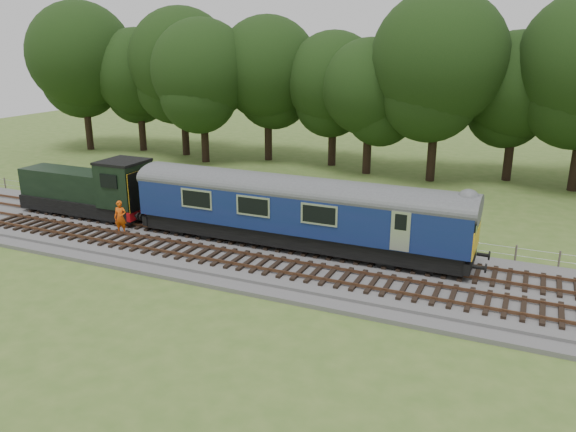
% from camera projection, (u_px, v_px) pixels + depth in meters
% --- Properties ---
extents(ground, '(120.00, 120.00, 0.00)m').
position_uv_depth(ground, '(264.00, 258.00, 29.22)').
color(ground, '#496B27').
rests_on(ground, ground).
extents(ballast, '(70.00, 7.00, 0.35)m').
position_uv_depth(ballast, '(264.00, 255.00, 29.17)').
color(ballast, '#4C4C4F').
rests_on(ballast, ground).
extents(track_north, '(67.20, 2.40, 0.21)m').
position_uv_depth(track_north, '(275.00, 242.00, 30.32)').
color(track_north, black).
rests_on(track_north, ballast).
extents(track_south, '(67.20, 2.40, 0.21)m').
position_uv_depth(track_south, '(249.00, 261.00, 27.70)').
color(track_south, black).
rests_on(track_south, ballast).
extents(fence, '(64.00, 0.12, 1.00)m').
position_uv_depth(fence, '(297.00, 232.00, 33.14)').
color(fence, '#6B6054').
rests_on(fence, ground).
extents(tree_line, '(70.00, 8.00, 18.00)m').
position_uv_depth(tree_line, '(377.00, 172.00, 48.41)').
color(tree_line, black).
rests_on(tree_line, ground).
extents(dmu_railcar, '(18.05, 2.86, 3.88)m').
position_uv_depth(dmu_railcar, '(297.00, 206.00, 29.17)').
color(dmu_railcar, black).
rests_on(dmu_railcar, ground).
extents(shunter_loco, '(8.91, 2.60, 3.38)m').
position_uv_depth(shunter_loco, '(90.00, 190.00, 34.76)').
color(shunter_loco, black).
rests_on(shunter_loco, ground).
extents(worker, '(0.81, 0.66, 1.91)m').
position_uv_depth(worker, '(120.00, 217.00, 31.62)').
color(worker, '#ED540C').
rests_on(worker, ballast).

